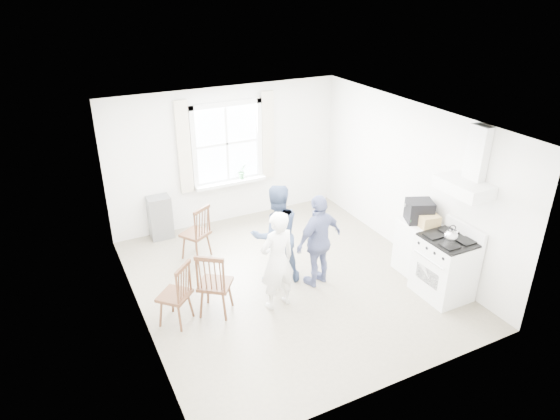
% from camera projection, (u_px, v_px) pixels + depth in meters
% --- Properties ---
extents(room_shell, '(4.62, 5.12, 2.64)m').
position_uv_depth(room_shell, '(288.00, 207.00, 7.33)').
color(room_shell, gray).
rests_on(room_shell, ground).
extents(window_assembly, '(1.88, 0.24, 1.70)m').
position_uv_depth(window_assembly, '(228.00, 149.00, 9.23)').
color(window_assembly, white).
rests_on(window_assembly, room_shell).
extents(range_hood, '(0.45, 0.76, 0.94)m').
position_uv_depth(range_hood, '(468.00, 175.00, 6.82)').
color(range_hood, white).
rests_on(range_hood, room_shell).
extents(shelf_unit, '(0.40, 0.30, 0.80)m').
position_uv_depth(shelf_unit, '(160.00, 217.00, 9.03)').
color(shelf_unit, slate).
rests_on(shelf_unit, ground).
extents(gas_stove, '(0.68, 0.76, 1.12)m').
position_uv_depth(gas_stove, '(445.00, 266.00, 7.36)').
color(gas_stove, white).
rests_on(gas_stove, ground).
extents(kettle, '(0.19, 0.19, 0.28)m').
position_uv_depth(kettle, '(451.00, 236.00, 7.03)').
color(kettle, silver).
rests_on(kettle, gas_stove).
extents(low_cabinet, '(0.50, 0.55, 0.90)m').
position_uv_depth(low_cabinet, '(417.00, 246.00, 7.97)').
color(low_cabinet, white).
rests_on(low_cabinet, ground).
extents(stereo_stack, '(0.49, 0.47, 0.35)m').
position_uv_depth(stereo_stack, '(419.00, 211.00, 7.71)').
color(stereo_stack, black).
rests_on(stereo_stack, low_cabinet).
extents(cardboard_box, '(0.32, 0.26, 0.19)m').
position_uv_depth(cardboard_box, '(429.00, 221.00, 7.57)').
color(cardboard_box, tan).
rests_on(cardboard_box, low_cabinet).
extents(windsor_chair_a, '(0.56, 0.56, 0.97)m').
position_uv_depth(windsor_chair_a, '(200.00, 227.00, 8.26)').
color(windsor_chair_a, '#422515').
rests_on(windsor_chair_a, ground).
extents(windsor_chair_b, '(0.59, 0.59, 1.02)m').
position_uv_depth(windsor_chair_b, '(212.00, 279.00, 6.81)').
color(windsor_chair_b, '#422515').
rests_on(windsor_chair_b, ground).
extents(windsor_chair_c, '(0.56, 0.56, 0.95)m').
position_uv_depth(windsor_chair_c, '(180.00, 288.00, 6.70)').
color(windsor_chair_c, '#422515').
rests_on(windsor_chair_c, ground).
extents(person_left, '(0.61, 0.61, 1.52)m').
position_uv_depth(person_left, '(277.00, 261.00, 6.99)').
color(person_left, white).
rests_on(person_left, ground).
extents(person_mid, '(0.89, 0.89, 1.61)m').
position_uv_depth(person_mid, '(276.00, 234.00, 7.58)').
color(person_mid, '#405277').
rests_on(person_mid, ground).
extents(person_right, '(1.06, 1.06, 1.49)m').
position_uv_depth(person_right, '(319.00, 241.00, 7.54)').
color(person_right, navy).
rests_on(person_right, ground).
extents(potted_plant, '(0.19, 0.19, 0.29)m').
position_uv_depth(potted_plant, '(242.00, 171.00, 9.46)').
color(potted_plant, '#2F6A35').
rests_on(potted_plant, window_assembly).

